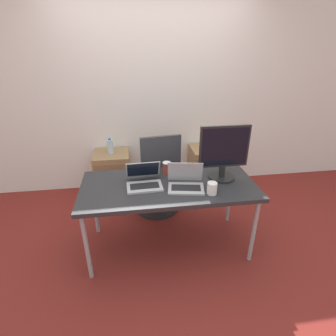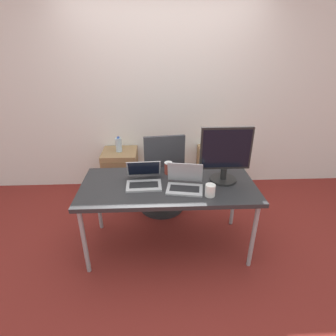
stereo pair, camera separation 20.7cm
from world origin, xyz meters
The scene contains 12 objects.
ground_plane centered at (0.00, 0.00, 0.00)m, with size 14.00×14.00×0.00m, color maroon.
wall_back centered at (0.00, 1.40, 1.30)m, with size 10.00×0.05×2.60m.
desk centered at (0.00, 0.00, 0.68)m, with size 1.64×0.76×0.73m.
office_chair centered at (-0.04, 0.64, 0.39)m, with size 0.56×0.58×1.06m.
cabinet_left centered at (-0.60, 1.14, 0.31)m, with size 0.46×0.45×0.61m.
cabinet_right centered at (0.72, 1.14, 0.31)m, with size 0.46×0.45×0.61m.
water_bottle centered at (-0.60, 1.14, 0.71)m, with size 0.08×0.08×0.21m.
laptop_left centered at (-0.23, 0.02, 0.78)m, with size 0.33×0.32×0.21m.
laptop_right centered at (0.15, -0.08, 0.78)m, with size 0.36×0.32×0.22m.
monitor centered at (0.53, 0.05, 1.00)m, with size 0.47×0.25×0.53m.
coffee_cup_white centered at (0.35, -0.22, 0.79)m, with size 0.09×0.09×0.11m.
coffee_cup_brown centered at (0.01, 0.22, 0.80)m, with size 0.08×0.08×0.13m.
Camera 1 is at (-0.31, -2.14, 1.94)m, focal length 28.00 mm.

